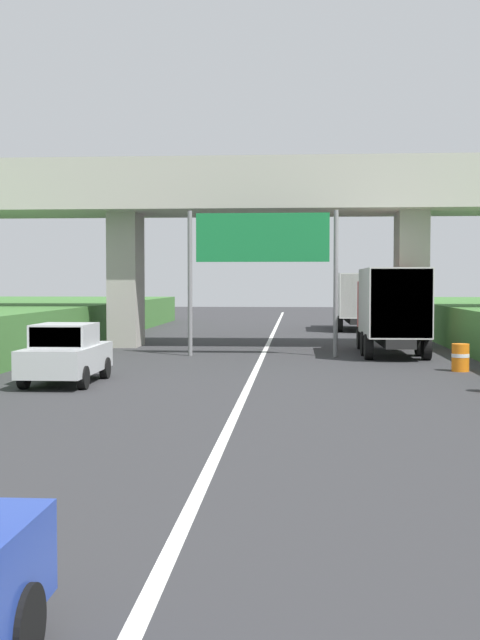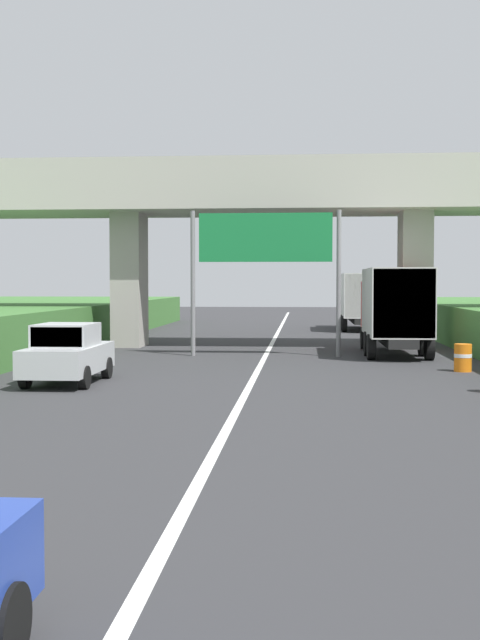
# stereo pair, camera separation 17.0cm
# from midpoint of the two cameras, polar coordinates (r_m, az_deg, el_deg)

# --- Properties ---
(lane_centre_stripe) EXTENTS (0.20, 101.88, 0.01)m
(lane_centre_stripe) POSITION_cam_midpoint_polar(r_m,az_deg,el_deg) (29.19, 1.65, -3.06)
(lane_centre_stripe) COLOR white
(lane_centre_stripe) RESTS_ON ground
(overpass_bridge) EXTENTS (40.00, 4.80, 8.20)m
(overpass_bridge) POSITION_cam_midpoint_polar(r_m,az_deg,el_deg) (36.93, 2.25, 7.80)
(overpass_bridge) COLOR #ADA89E
(overpass_bridge) RESTS_ON ground
(overhead_highway_sign) EXTENTS (5.88, 0.18, 5.70)m
(overhead_highway_sign) POSITION_cam_midpoint_polar(r_m,az_deg,el_deg) (32.12, 1.92, 5.02)
(overhead_highway_sign) COLOR slate
(overhead_highway_sign) RESTS_ON ground
(truck_red) EXTENTS (2.44, 7.30, 3.44)m
(truck_red) POSITION_cam_midpoint_polar(r_m,az_deg,el_deg) (33.40, 10.77, 0.93)
(truck_red) COLOR black
(truck_red) RESTS_ON ground
(truck_black) EXTENTS (2.44, 7.30, 3.44)m
(truck_black) POSITION_cam_midpoint_polar(r_m,az_deg,el_deg) (50.67, 8.45, 1.50)
(truck_black) COLOR black
(truck_black) RESTS_ON ground
(car_silver) EXTENTS (1.86, 4.10, 1.72)m
(car_silver) POSITION_cam_midpoint_polar(r_m,az_deg,el_deg) (23.98, -11.68, -2.30)
(car_silver) COLOR #B2B5B7
(car_silver) RESTS_ON ground
(construction_barrel_4) EXTENTS (0.57, 0.57, 0.90)m
(construction_barrel_4) POSITION_cam_midpoint_polar(r_m,az_deg,el_deg) (27.63, 15.37, -2.52)
(construction_barrel_4) COLOR orange
(construction_barrel_4) RESTS_ON ground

